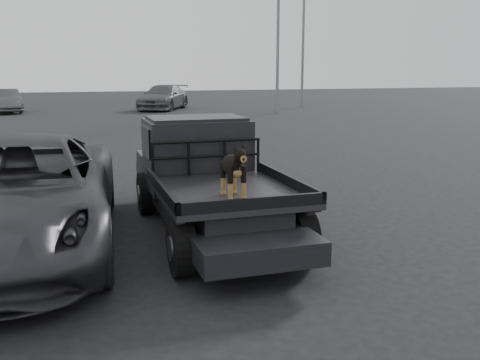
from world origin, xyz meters
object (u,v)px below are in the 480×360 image
object	(u,v)px
parked_suv	(15,196)
distant_car_a	(6,101)
dog	(233,170)
distant_car_b	(163,97)
flatbed_ute	(211,205)

from	to	relation	value
parked_suv	distant_car_a	bearing A→B (deg)	100.51
distant_car_a	dog	bearing A→B (deg)	-90.61
parked_suv	distant_car_a	xyz separation A→B (m)	(-2.82, 27.68, -0.11)
dog	distant_car_a	bearing A→B (deg)	101.02
dog	distant_car_b	distance (m)	28.95
flatbed_ute	distant_car_a	bearing A→B (deg)	101.67
dog	distant_car_a	world-z (taller)	dog
flatbed_ute	distant_car_b	bearing A→B (deg)	81.84
dog	distant_car_b	xyz separation A→B (m)	(3.96, 28.67, -0.49)
parked_suv	flatbed_ute	bearing A→B (deg)	4.46
parked_suv	distant_car_b	xyz separation A→B (m)	(6.81, 27.25, -0.02)
parked_suv	distant_car_b	bearing A→B (deg)	80.66
dog	flatbed_ute	bearing A→B (deg)	87.91
flatbed_ute	distant_car_a	distance (m)	28.28
flatbed_ute	dog	distance (m)	1.64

